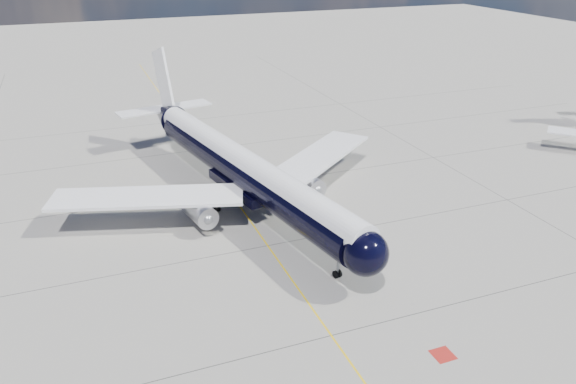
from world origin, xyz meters
name	(u,v)px	position (x,y,z in m)	size (l,w,h in m)	color
ground	(217,174)	(0.00, 30.00, 0.00)	(320.00, 320.00, 0.00)	gray
taxiway_centerline	(228,189)	(0.00, 25.00, 0.00)	(0.16, 160.00, 0.01)	yellow
red_marking	(443,355)	(6.80, -10.00, 0.00)	(1.60, 1.60, 0.01)	maroon
main_airliner	(240,167)	(0.40, 20.52, 4.58)	(41.17, 50.73, 14.75)	black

